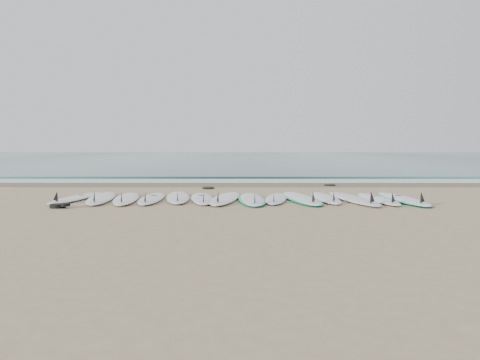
{
  "coord_description": "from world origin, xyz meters",
  "views": [
    {
      "loc": [
        0.09,
        -11.22,
        1.35
      ],
      "look_at": [
        0.04,
        1.02,
        0.4
      ],
      "focal_mm": 35.0,
      "sensor_mm": 36.0,
      "label": 1
    }
  ],
  "objects_px": {
    "surfboard_0": "(75,198)",
    "surfboard_7": "(252,199)",
    "surfboard_13": "(403,199)",
    "leash_coil": "(59,206)"
  },
  "relations": [
    {
      "from": "surfboard_7",
      "to": "surfboard_13",
      "type": "xyz_separation_m",
      "value": [
        3.57,
        0.01,
        0.0
      ]
    },
    {
      "from": "surfboard_7",
      "to": "leash_coil",
      "type": "height_order",
      "value": "surfboard_7"
    },
    {
      "from": "surfboard_0",
      "to": "surfboard_13",
      "type": "height_order",
      "value": "surfboard_13"
    },
    {
      "from": "surfboard_13",
      "to": "leash_coil",
      "type": "bearing_deg",
      "value": -174.59
    },
    {
      "from": "surfboard_0",
      "to": "surfboard_7",
      "type": "xyz_separation_m",
      "value": [
        4.26,
        -0.18,
        -0.01
      ]
    },
    {
      "from": "surfboard_13",
      "to": "leash_coil",
      "type": "height_order",
      "value": "surfboard_13"
    },
    {
      "from": "surfboard_7",
      "to": "leash_coil",
      "type": "xyz_separation_m",
      "value": [
        -4.09,
        -1.21,
        -0.0
      ]
    },
    {
      "from": "surfboard_0",
      "to": "surfboard_7",
      "type": "distance_m",
      "value": 4.27
    },
    {
      "from": "surfboard_7",
      "to": "surfboard_13",
      "type": "bearing_deg",
      "value": -2.21
    },
    {
      "from": "surfboard_0",
      "to": "leash_coil",
      "type": "relative_size",
      "value": 5.62
    }
  ]
}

